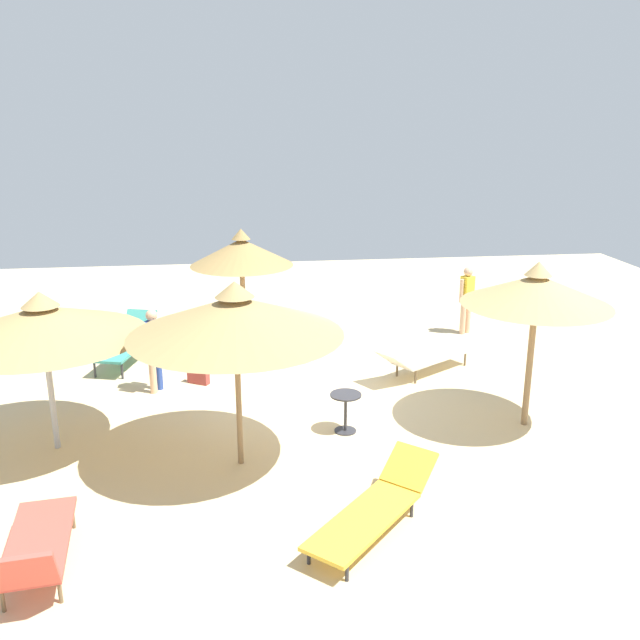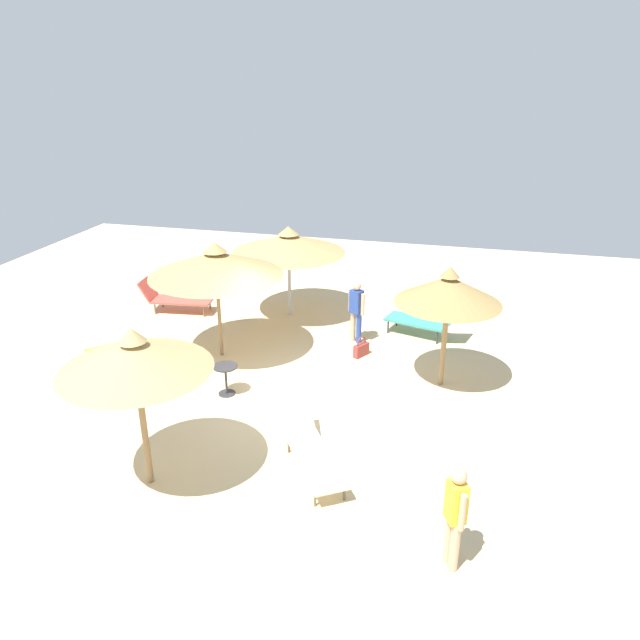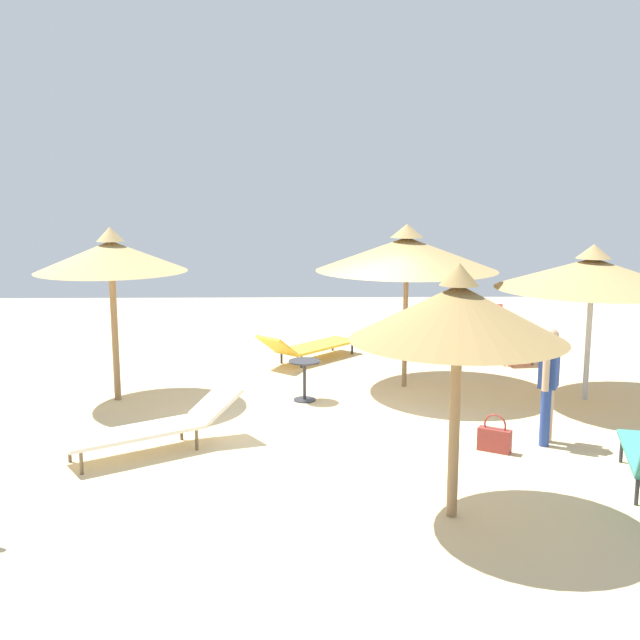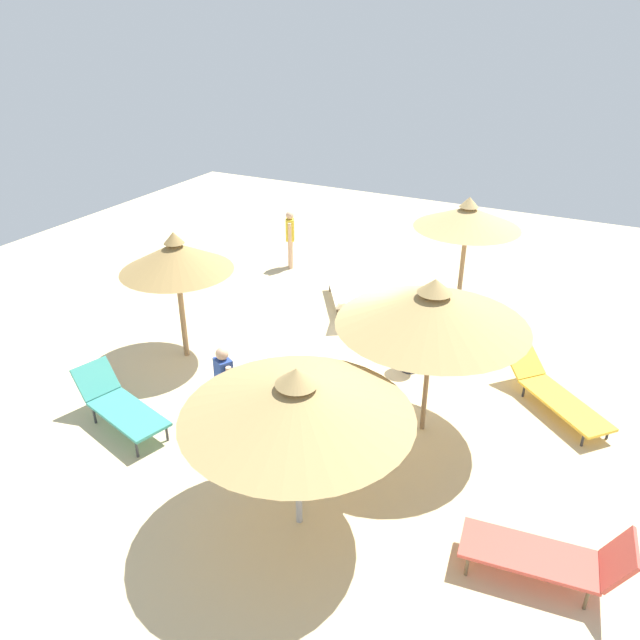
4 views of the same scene
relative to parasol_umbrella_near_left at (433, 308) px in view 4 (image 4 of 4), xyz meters
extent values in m
cube|color=beige|center=(1.98, -1.28, -2.28)|extent=(24.00, 24.00, 0.10)
cylinder|color=olive|center=(0.00, 0.00, -1.05)|extent=(0.08, 0.08, 2.37)
cone|color=tan|center=(0.00, 0.00, 0.00)|extent=(2.98, 2.98, 0.55)
cone|color=tan|center=(0.00, 0.00, 0.37)|extent=(0.54, 0.54, 0.22)
cylinder|color=#B2B2B7|center=(0.82, 2.76, -1.19)|extent=(0.09, 0.09, 2.08)
cone|color=tan|center=(0.82, 2.76, -0.23)|extent=(2.96, 2.96, 0.48)
cone|color=tan|center=(0.82, 2.76, 0.11)|extent=(0.53, 0.53, 0.22)
cylinder|color=olive|center=(5.04, -0.15, -1.11)|extent=(0.11, 0.11, 2.25)
cone|color=#997A47|center=(5.04, -0.15, -0.11)|extent=(2.15, 2.15, 0.56)
cone|color=#997A47|center=(5.04, -0.15, 0.27)|extent=(0.39, 0.39, 0.22)
cylinder|color=olive|center=(0.71, -4.62, -1.03)|extent=(0.10, 0.10, 2.39)
cone|color=tan|center=(0.71, -4.62, 0.04)|extent=(2.31, 2.31, 0.47)
cone|color=tan|center=(0.71, -4.62, 0.37)|extent=(0.42, 0.42, 0.22)
cube|color=silver|center=(3.24, -3.79, -1.93)|extent=(1.43, 1.78, 0.05)
cylinder|color=brown|center=(3.84, -4.28, -2.09)|extent=(0.04, 0.04, 0.28)
cylinder|color=brown|center=(3.44, -4.54, -2.09)|extent=(0.04, 0.04, 0.28)
cylinder|color=brown|center=(3.05, -3.05, -2.09)|extent=(0.04, 0.04, 0.28)
cylinder|color=brown|center=(2.64, -3.31, -2.09)|extent=(0.04, 0.04, 0.28)
cube|color=silver|center=(2.63, -2.84, -1.72)|extent=(0.78, 0.77, 0.41)
cube|color=teal|center=(4.27, 2.30, -1.87)|extent=(1.66, 1.05, 0.05)
cylinder|color=#2D2D33|center=(3.57, 2.20, -2.06)|extent=(0.04, 0.04, 0.33)
cylinder|color=#2D2D33|center=(3.72, 2.74, -2.06)|extent=(0.04, 0.04, 0.33)
cylinder|color=#2D2D33|center=(4.82, 1.86, -2.06)|extent=(0.04, 0.04, 0.33)
cylinder|color=#2D2D33|center=(4.97, 2.39, -2.06)|extent=(0.04, 0.04, 0.33)
cube|color=teal|center=(5.20, 2.04, -1.61)|extent=(0.58, 0.75, 0.50)
cube|color=gold|center=(-2.05, -1.42, -1.98)|extent=(1.73, 1.65, 0.05)
cylinder|color=#2D2D33|center=(-2.78, -1.10, -2.12)|extent=(0.04, 0.04, 0.23)
cylinder|color=#2D2D33|center=(-2.43, -0.73, -2.12)|extent=(0.04, 0.04, 0.23)
cylinder|color=#2D2D33|center=(-1.67, -2.11, -2.12)|extent=(0.04, 0.04, 0.23)
cylinder|color=#2D2D33|center=(-1.32, -1.73, -2.12)|extent=(0.04, 0.04, 0.23)
cube|color=gold|center=(-1.21, -2.18, -1.78)|extent=(0.79, 0.79, 0.38)
cube|color=#CC4C3F|center=(-2.09, 2.25, -1.90)|extent=(1.69, 0.84, 0.05)
cylinder|color=brown|center=(-1.44, 2.60, -2.08)|extent=(0.04, 0.04, 0.31)
cylinder|color=brown|center=(-1.38, 2.05, -2.08)|extent=(0.04, 0.04, 0.31)
cylinder|color=brown|center=(-2.80, 2.44, -2.08)|extent=(0.04, 0.04, 0.31)
cylinder|color=brown|center=(-2.74, 1.89, -2.08)|extent=(0.04, 0.04, 0.31)
cube|color=#CC4C3F|center=(-3.04, 2.14, -1.62)|extent=(0.39, 0.69, 0.54)
cylinder|color=tan|center=(2.80, 1.53, -1.85)|extent=(0.13, 0.13, 0.77)
cylinder|color=navy|center=(2.96, 1.44, -1.85)|extent=(0.13, 0.13, 0.77)
cube|color=navy|center=(2.88, 1.49, -1.18)|extent=(0.35, 0.33, 0.58)
sphere|color=tan|center=(2.88, 1.49, -0.79)|extent=(0.21, 0.21, 0.21)
cylinder|color=tan|center=(2.72, 1.58, -1.20)|extent=(0.09, 0.09, 0.53)
cylinder|color=tan|center=(3.05, 1.40, -1.20)|extent=(0.09, 0.09, 0.53)
cylinder|color=tan|center=(5.54, -5.31, -1.84)|extent=(0.13, 0.13, 0.77)
cylinder|color=tan|center=(5.46, -5.16, -1.84)|extent=(0.13, 0.13, 0.77)
cube|color=yellow|center=(5.50, -5.23, -1.17)|extent=(0.31, 0.33, 0.58)
sphere|color=tan|center=(5.50, -5.23, -0.77)|extent=(0.21, 0.21, 0.21)
cylinder|color=tan|center=(5.58, -5.39, -1.20)|extent=(0.09, 0.09, 0.53)
cylinder|color=tan|center=(5.42, -5.08, -1.20)|extent=(0.09, 0.09, 0.53)
cube|color=maroon|center=(3.16, 0.75, -2.08)|extent=(0.33, 0.43, 0.30)
torus|color=maroon|center=(3.16, 0.75, -1.88)|extent=(0.17, 0.26, 0.29)
cylinder|color=#2D2D33|center=(0.81, -1.67, -1.60)|extent=(0.50, 0.50, 0.02)
cylinder|color=#2D2D33|center=(0.81, -1.67, -1.92)|extent=(0.05, 0.05, 0.62)
cylinder|color=#2D2D33|center=(0.81, -1.67, -2.22)|extent=(0.35, 0.35, 0.02)
camera|label=1|loc=(-8.90, -0.03, 2.61)|focal=38.04mm
camera|label=2|loc=(5.33, -11.64, 3.95)|focal=33.67mm
camera|label=3|loc=(12.36, -1.65, 1.15)|focal=42.75mm
camera|label=4|loc=(-2.25, 8.13, 4.01)|focal=34.20mm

